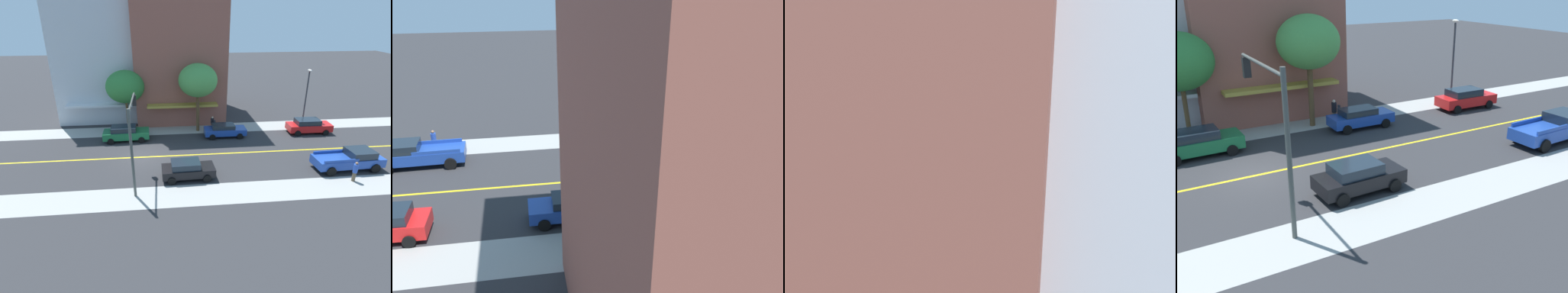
# 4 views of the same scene
# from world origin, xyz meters

# --- Properties ---
(ground_plane) EXTENTS (140.00, 140.00, 0.00)m
(ground_plane) POSITION_xyz_m (0.00, 0.00, 0.00)
(ground_plane) COLOR #2D2D30
(sidewalk_left) EXTENTS (2.96, 126.00, 0.01)m
(sidewalk_left) POSITION_xyz_m (-6.92, 0.00, 0.00)
(sidewalk_left) COLOR #9E9E99
(sidewalk_left) RESTS_ON ground
(sidewalk_right) EXTENTS (2.96, 126.00, 0.01)m
(sidewalk_right) POSITION_xyz_m (6.92, 0.00, 0.00)
(sidewalk_right) COLOR #9E9E99
(sidewalk_right) RESTS_ON ground
(road_centerline_stripe) EXTENTS (0.20, 126.00, 0.00)m
(road_centerline_stripe) POSITION_xyz_m (0.00, 0.00, 0.00)
(road_centerline_stripe) COLOR yellow
(road_centerline_stripe) RESTS_ON ground
(tan_rowhouse) EXTENTS (9.84, 10.51, 14.84)m
(tan_rowhouse) POSITION_xyz_m (-13.61, -5.01, 7.43)
(tan_rowhouse) COLOR silver
(tan_rowhouse) RESTS_ON ground
(pale_office_building) EXTENTS (12.80, 10.67, 15.41)m
(pale_office_building) POSITION_xyz_m (-13.61, 4.21, 7.71)
(pale_office_building) COLOR #935142
(pale_office_building) RESTS_ON ground
(street_tree_left_near) EXTENTS (4.17, 4.17, 6.69)m
(street_tree_left_near) POSITION_xyz_m (-7.68, -2.00, 4.91)
(street_tree_left_near) COLOR brown
(street_tree_left_near) RESTS_ON ground
(street_tree_right_corner) EXTENTS (4.18, 4.18, 7.51)m
(street_tree_right_corner) POSITION_xyz_m (-6.31, 5.83, 5.70)
(street_tree_right_corner) COLOR brown
(street_tree_right_corner) RESTS_ON ground
(fire_hydrant) EXTENTS (0.44, 0.24, 0.88)m
(fire_hydrant) POSITION_xyz_m (-6.00, -1.22, 0.43)
(fire_hydrant) COLOR red
(fire_hydrant) RESTS_ON ground
(parking_meter) EXTENTS (0.12, 0.18, 1.33)m
(parking_meter) POSITION_xyz_m (-5.85, 7.67, 0.88)
(parking_meter) COLOR #4C4C51
(parking_meter) RESTS_ON ground
(traffic_light_mast) EXTENTS (5.43, 0.32, 6.76)m
(traffic_light_mast) POSITION_xyz_m (4.96, -0.29, 4.59)
(traffic_light_mast) COLOR #474C47
(traffic_light_mast) RESTS_ON ground
(street_lamp) EXTENTS (0.70, 0.36, 6.64)m
(street_lamp) POSITION_xyz_m (-6.37, 18.16, 4.09)
(street_lamp) COLOR #38383D
(street_lamp) RESTS_ON ground
(red_sedan_left_curb) EXTENTS (2.19, 4.79, 1.58)m
(red_sedan_left_curb) POSITION_xyz_m (-4.39, 17.98, 0.82)
(red_sedan_left_curb) COLOR red
(red_sedan_left_curb) RESTS_ON ground
(black_sedan_right_curb) EXTENTS (2.21, 4.34, 1.50)m
(black_sedan_right_curb) POSITION_xyz_m (4.28, 3.80, 0.79)
(black_sedan_right_curb) COLOR black
(black_sedan_right_curb) RESTS_ON ground
(green_sedan_left_curb) EXTENTS (2.23, 4.74, 1.56)m
(green_sedan_left_curb) POSITION_xyz_m (-4.32, -1.96, 0.82)
(green_sedan_left_curb) COLOR #196638
(green_sedan_left_curb) RESTS_ON ground
(blue_sedan_left_curb) EXTENTS (1.95, 4.44, 1.40)m
(blue_sedan_left_curb) POSITION_xyz_m (-4.22, 8.49, 0.75)
(blue_sedan_left_curb) COLOR #1E429E
(blue_sedan_left_curb) RESTS_ON ground
(blue_pickup_truck) EXTENTS (2.50, 5.93, 1.73)m
(blue_pickup_truck) POSITION_xyz_m (4.12, 17.83, 0.88)
(blue_pickup_truck) COLOR #1E429E
(blue_pickup_truck) RESTS_ON ground
(pedestrian_blue_shirt) EXTENTS (0.37, 0.37, 1.71)m
(pedestrian_blue_shirt) POSITION_xyz_m (6.21, 17.07, 0.90)
(pedestrian_blue_shirt) COLOR brown
(pedestrian_blue_shirt) RESTS_ON ground
(pedestrian_black_shirt) EXTENTS (0.36, 0.36, 1.66)m
(pedestrian_black_shirt) POSITION_xyz_m (-6.20, 7.47, 0.87)
(pedestrian_black_shirt) COLOR brown
(pedestrian_black_shirt) RESTS_ON ground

